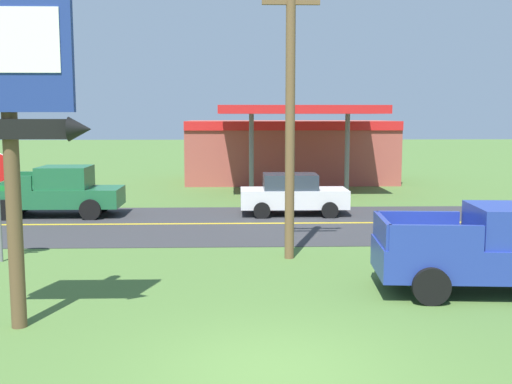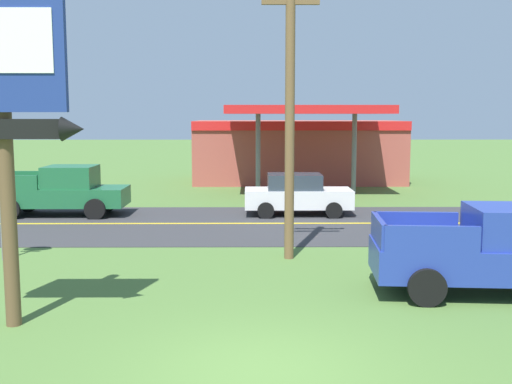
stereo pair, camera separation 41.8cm
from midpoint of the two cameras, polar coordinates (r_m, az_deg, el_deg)
name	(u,v)px [view 1 (the left image)]	position (r m, az deg, el deg)	size (l,w,h in m)	color
ground_plane	(273,370)	(10.01, 0.30, -16.12)	(180.00, 180.00, 0.00)	#4C7033
road_asphalt	(252,224)	(22.54, -0.94, -2.94)	(140.00, 8.00, 0.02)	#333335
road_centre_line	(252,223)	(22.54, -0.94, -2.91)	(126.00, 0.20, 0.01)	gold
motel_sign	(10,97)	(11.98, -22.70, 8.06)	(2.72, 0.54, 6.30)	brown
utility_pole	(290,99)	(16.81, 2.46, 8.53)	(1.71, 0.26, 8.19)	brown
gas_station	(290,149)	(36.64, 2.79, 3.98)	(12.00, 11.50, 4.40)	#A84C42
pickup_blue_parked_on_lawn	(498,250)	(14.74, 20.61, -5.03)	(5.34, 2.55, 1.96)	#233893
pickup_green_on_road	(56,192)	(25.43, -18.42, 0.02)	(5.20, 2.24, 1.96)	#1E6038
car_white_near_lane	(293,194)	(24.48, 2.93, -0.20)	(4.20, 2.00, 1.64)	silver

